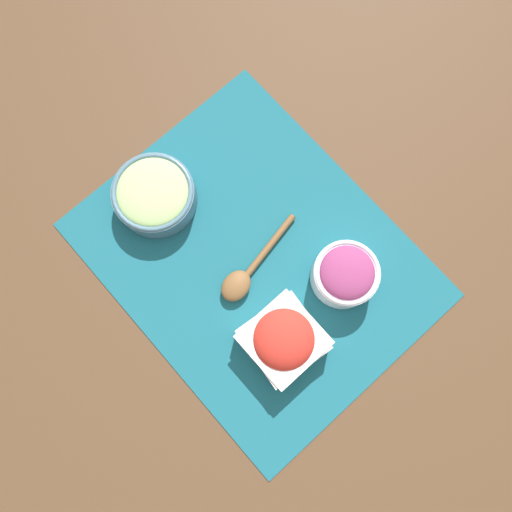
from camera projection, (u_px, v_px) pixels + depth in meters
ground_plane at (256, 260)px, 0.91m from camera, size 3.00×3.00×0.00m
placemat at (256, 259)px, 0.91m from camera, size 0.59×0.47×0.00m
onion_bowl at (345, 274)px, 0.86m from camera, size 0.11×0.11×0.07m
cucumber_bowl at (154, 195)px, 0.89m from camera, size 0.15×0.15×0.06m
tomato_bowl at (283, 340)px, 0.84m from camera, size 0.13×0.13×0.08m
wooden_spoon at (243, 277)px, 0.89m from camera, size 0.07×0.20×0.03m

